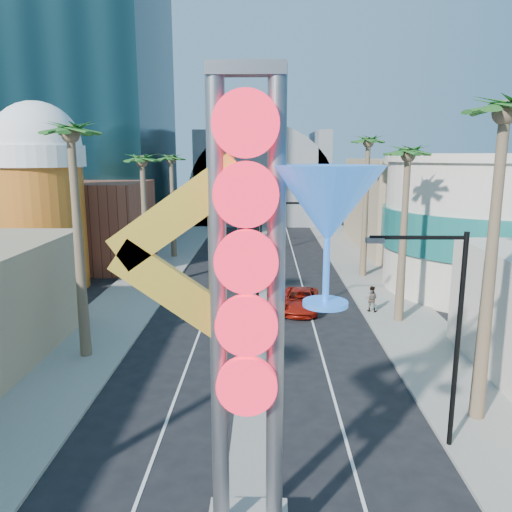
{
  "coord_description": "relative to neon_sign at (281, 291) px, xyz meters",
  "views": [
    {
      "loc": [
        0.43,
        -8.62,
        10.54
      ],
      "look_at": [
        -0.09,
        19.99,
        4.7
      ],
      "focal_mm": 35.0,
      "sensor_mm": 36.0,
      "label": 1
    }
  ],
  "objects": [
    {
      "name": "beer_mug",
      "position": [
        -17.82,
        27.04,
        0.54
      ],
      "size": [
        7.0,
        7.0,
        14.5
      ],
      "color": "#B15817",
      "rests_on": "ground"
    },
    {
      "name": "sidewalk_west",
      "position": [
        -10.32,
        32.04,
        -7.23
      ],
      "size": [
        5.0,
        100.0,
        0.15
      ],
      "primitive_type": "cube",
      "color": "gray",
      "rests_on": "ground"
    },
    {
      "name": "neon_sign",
      "position": [
        0.0,
        0.0,
        0.0
      ],
      "size": [
        6.53,
        2.6,
        12.55
      ],
      "color": "gray",
      "rests_on": "ground"
    },
    {
      "name": "palm_5",
      "position": [
        8.18,
        7.04,
        3.96
      ],
      "size": [
        2.4,
        2.4,
        13.2
      ],
      "color": "brown",
      "rests_on": "ground"
    },
    {
      "name": "streetlight_2",
      "position": [
        5.91,
        5.04,
        -2.47
      ],
      "size": [
        3.45,
        0.25,
        8.0
      ],
      "color": "black",
      "rests_on": "ground"
    },
    {
      "name": "sidewalk_east",
      "position": [
        8.68,
        32.04,
        -7.23
      ],
      "size": [
        5.0,
        100.0,
        0.15
      ],
      "primitive_type": "cube",
      "color": "gray",
      "rests_on": "ground"
    },
    {
      "name": "palm_2",
      "position": [
        -9.82,
        27.04,
        2.17
      ],
      "size": [
        2.4,
        2.4,
        11.2
      ],
      "color": "brown",
      "rests_on": "ground"
    },
    {
      "name": "palm_3",
      "position": [
        -9.82,
        39.04,
        2.17
      ],
      "size": [
        2.4,
        2.4,
        11.2
      ],
      "color": "brown",
      "rests_on": "ground"
    },
    {
      "name": "canopy",
      "position": [
        -0.82,
        69.04,
        -3.0
      ],
      "size": [
        22.0,
        16.0,
        22.0
      ],
      "color": "slate",
      "rests_on": "ground"
    },
    {
      "name": "palm_7",
      "position": [
        8.18,
        31.04,
        3.52
      ],
      "size": [
        2.4,
        2.4,
        12.7
      ],
      "color": "brown",
      "rests_on": "ground"
    },
    {
      "name": "turquoise_building",
      "position": [
        17.18,
        27.04,
        -2.06
      ],
      "size": [
        16.6,
        16.6,
        10.6
      ],
      "color": "beige",
      "rests_on": "ground"
    },
    {
      "name": "streetlight_0",
      "position": [
        -0.27,
        17.04,
        -2.43
      ],
      "size": [
        3.79,
        0.25,
        8.0
      ],
      "color": "black",
      "rests_on": "ground"
    },
    {
      "name": "pedestrian_b",
      "position": [
        6.79,
        20.8,
        -6.29
      ],
      "size": [
        1.03,
        0.92,
        1.74
      ],
      "primitive_type": "imported",
      "rotation": [
        0.0,
        0.0,
        2.77
      ],
      "color": "gray",
      "rests_on": "sidewalk_east"
    },
    {
      "name": "median",
      "position": [
        -0.82,
        35.04,
        -7.23
      ],
      "size": [
        1.6,
        84.0,
        0.15
      ],
      "primitive_type": "cube",
      "color": "gray",
      "rests_on": "ground"
    },
    {
      "name": "filler_east",
      "position": [
        15.18,
        45.04,
        -2.31
      ],
      "size": [
        10.0,
        20.0,
        10.0
      ],
      "primitive_type": "cube",
      "color": "tan",
      "rests_on": "ground"
    },
    {
      "name": "streetlight_1",
      "position": [
        -1.36,
        41.04,
        -2.43
      ],
      "size": [
        3.79,
        0.25,
        8.0
      ],
      "color": "black",
      "rests_on": "ground"
    },
    {
      "name": "palm_1",
      "position": [
        -9.82,
        13.04,
        3.52
      ],
      "size": [
        2.4,
        2.4,
        12.7
      ],
      "color": "brown",
      "rests_on": "ground"
    },
    {
      "name": "hotel_tower",
      "position": [
        -22.82,
        49.04,
        17.69
      ],
      "size": [
        20.0,
        20.0,
        50.0
      ],
      "primitive_type": "cube",
      "color": "black",
      "rests_on": "ground"
    },
    {
      "name": "red_pickup",
      "position": [
        2.07,
        21.36,
        -6.58
      ],
      "size": [
        3.0,
        5.45,
        1.45
      ],
      "primitive_type": "imported",
      "rotation": [
        0.0,
        0.0,
        -0.12
      ],
      "color": "#AB1A0D",
      "rests_on": "ground"
    },
    {
      "name": "palm_6",
      "position": [
        8.18,
        19.04,
        2.62
      ],
      "size": [
        2.4,
        2.4,
        11.7
      ],
      "color": "brown",
      "rests_on": "ground"
    },
    {
      "name": "brick_filler_west",
      "position": [
        -16.82,
        35.04,
        -3.31
      ],
      "size": [
        10.0,
        10.0,
        8.0
      ],
      "primitive_type": "cube",
      "color": "brown",
      "rests_on": "ground"
    }
  ]
}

